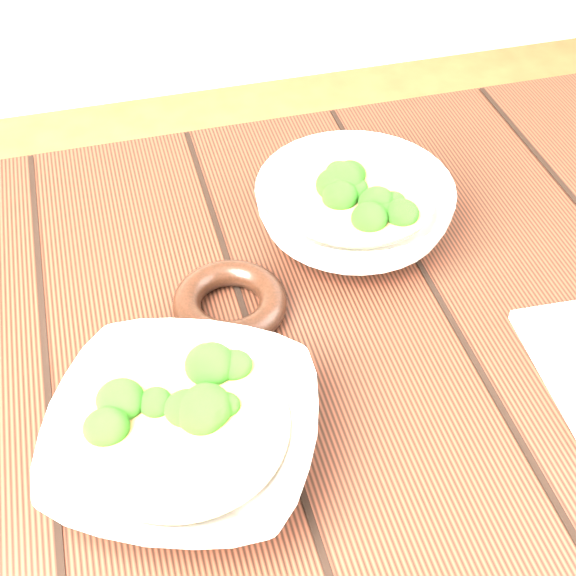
{
  "coord_description": "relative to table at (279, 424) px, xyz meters",
  "views": [
    {
      "loc": [
        -0.13,
        -0.5,
        1.34
      ],
      "look_at": [
        0.02,
        0.03,
        0.8
      ],
      "focal_mm": 50.0,
      "sensor_mm": 36.0,
      "label": 1
    }
  ],
  "objects": [
    {
      "name": "soup_bowl_front",
      "position": [
        -0.11,
        -0.1,
        0.15
      ],
      "size": [
        0.3,
        0.3,
        0.07
      ],
      "color": "silver",
      "rests_on": "table"
    },
    {
      "name": "trivet",
      "position": [
        -0.03,
        0.06,
        0.13
      ],
      "size": [
        0.12,
        0.12,
        0.03
      ],
      "primitive_type": "torus",
      "rotation": [
        0.0,
        0.0,
        0.07
      ],
      "color": "black",
      "rests_on": "table"
    },
    {
      "name": "table",
      "position": [
        0.0,
        0.0,
        0.0
      ],
      "size": [
        1.2,
        0.8,
        0.75
      ],
      "color": "#36180F",
      "rests_on": "ground"
    },
    {
      "name": "soup_bowl_back",
      "position": [
        0.12,
        0.15,
        0.16
      ],
      "size": [
        0.26,
        0.26,
        0.08
      ],
      "color": "silver",
      "rests_on": "table"
    }
  ]
}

